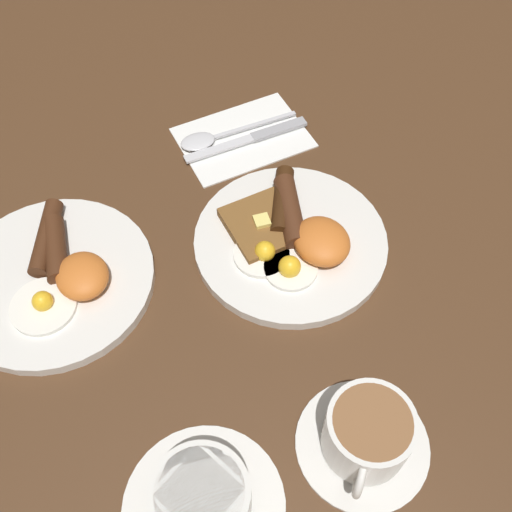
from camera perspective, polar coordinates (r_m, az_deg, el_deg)
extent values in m
plane|color=#4C301C|center=(0.80, 3.27, 1.04)|extent=(3.00, 3.00, 0.00)
cylinder|color=silver|center=(0.79, 3.30, 1.36)|extent=(0.25, 0.25, 0.01)
cylinder|color=white|center=(0.75, 3.32, -1.15)|extent=(0.07, 0.07, 0.01)
sphere|color=yellow|center=(0.74, 3.22, -1.02)|extent=(0.03, 0.03, 0.03)
cylinder|color=white|center=(0.77, 0.52, 0.18)|extent=(0.07, 0.07, 0.01)
sphere|color=yellow|center=(0.76, 0.85, 0.46)|extent=(0.03, 0.03, 0.03)
ellipsoid|color=orange|center=(0.76, 6.28, 1.41)|extent=(0.08, 0.07, 0.04)
cylinder|color=#381E0C|center=(0.81, 2.54, 5.28)|extent=(0.10, 0.08, 0.03)
cylinder|color=#4A2715|center=(0.79, 3.25, 4.26)|extent=(0.11, 0.06, 0.03)
cube|color=brown|center=(0.79, 0.56, 2.93)|extent=(0.10, 0.09, 0.01)
cube|color=#F4E072|center=(0.78, 0.56, 3.37)|extent=(0.02, 0.02, 0.01)
cylinder|color=silver|center=(0.80, -18.73, -2.17)|extent=(0.25, 0.25, 0.01)
cylinder|color=white|center=(0.77, -19.59, -4.53)|extent=(0.08, 0.08, 0.01)
sphere|color=yellow|center=(0.76, -19.66, -4.07)|extent=(0.03, 0.03, 0.03)
ellipsoid|color=orange|center=(0.76, -16.21, -1.83)|extent=(0.07, 0.06, 0.03)
cylinder|color=#452513|center=(0.82, -19.35, 1.70)|extent=(0.11, 0.07, 0.02)
cylinder|color=#472614|center=(0.80, -18.53, 0.63)|extent=(0.10, 0.05, 0.03)
cylinder|color=silver|center=(0.68, 10.10, -17.20)|extent=(0.14, 0.14, 0.01)
cylinder|color=silver|center=(0.65, 10.60, -16.18)|extent=(0.09, 0.09, 0.07)
cylinder|color=brown|center=(0.62, 11.06, -15.24)|extent=(0.08, 0.08, 0.00)
torus|color=silver|center=(0.63, 9.89, -19.89)|extent=(0.04, 0.04, 0.05)
cylinder|color=silver|center=(0.66, -4.99, -22.64)|extent=(0.17, 0.17, 0.01)
cylinder|color=silver|center=(0.63, -5.22, -22.02)|extent=(0.10, 0.10, 0.06)
cylinder|color=brown|center=(0.60, -5.42, -21.47)|extent=(0.09, 0.09, 0.00)
cube|color=white|center=(0.93, -1.25, 11.26)|extent=(0.13, 0.19, 0.01)
cube|color=silver|center=(0.90, -3.54, 10.16)|extent=(0.02, 0.11, 0.00)
cube|color=#9E9EA3|center=(0.93, 2.19, 11.96)|extent=(0.02, 0.09, 0.01)
ellipsoid|color=silver|center=(0.91, -5.57, 10.80)|extent=(0.04, 0.05, 0.01)
cube|color=silver|center=(0.94, -0.07, 12.36)|extent=(0.01, 0.14, 0.00)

